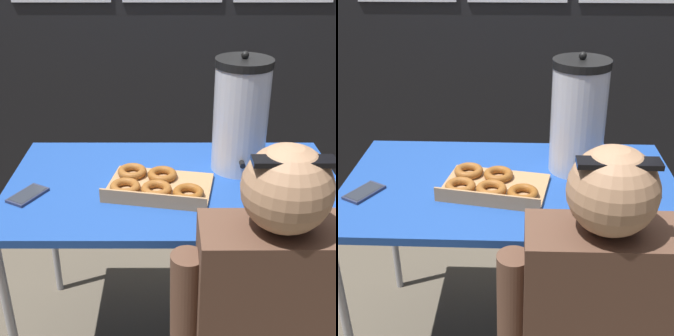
{
  "view_description": "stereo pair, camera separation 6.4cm",
  "coord_description": "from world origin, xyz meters",
  "views": [
    {
      "loc": [
        -0.02,
        -1.49,
        1.6
      ],
      "look_at": [
        -0.02,
        0.0,
        0.84
      ],
      "focal_mm": 50.0,
      "sensor_mm": 36.0,
      "label": 1
    },
    {
      "loc": [
        0.04,
        -1.49,
        1.6
      ],
      "look_at": [
        -0.02,
        0.0,
        0.84
      ],
      "focal_mm": 50.0,
      "sensor_mm": 36.0,
      "label": 2
    }
  ],
  "objects": [
    {
      "name": "donut_box",
      "position": [
        -0.07,
        -0.06,
        0.8
      ],
      "size": [
        0.4,
        0.31,
        0.05
      ],
      "rotation": [
        0.0,
        0.0,
        -0.18
      ],
      "color": "tan",
      "rests_on": "folding_table"
    },
    {
      "name": "coffee_urn",
      "position": [
        0.24,
        0.12,
        0.99
      ],
      "size": [
        0.21,
        0.23,
        0.45
      ],
      "color": "silver",
      "rests_on": "folding_table"
    },
    {
      "name": "folding_table",
      "position": [
        0.0,
        0.0,
        0.72
      ],
      "size": [
        1.22,
        0.72,
        0.78
      ],
      "color": "#1E479E",
      "rests_on": "ground"
    },
    {
      "name": "cell_phone",
      "position": [
        -0.51,
        -0.1,
        0.78
      ],
      "size": [
        0.13,
        0.16,
        0.01
      ],
      "rotation": [
        0.0,
        0.0,
        -0.5
      ],
      "color": "#2D334C",
      "rests_on": "folding_table"
    },
    {
      "name": "back_wall",
      "position": [
        0.0,
        1.26,
        1.22
      ],
      "size": [
        6.0,
        0.11,
        2.42
      ],
      "color": "black",
      "rests_on": "ground"
    }
  ]
}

